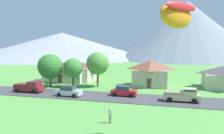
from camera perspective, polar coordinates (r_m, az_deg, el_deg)
name	(u,v)px	position (r m, az deg, el deg)	size (l,w,h in m)	color
road_strip	(118,97)	(35.00, 1.74, -8.07)	(160.00, 6.95, 0.08)	#424247
mountain_central_ridge	(187,31)	(153.37, 19.21, 9.12)	(90.41, 90.41, 39.16)	gray
mountain_west_ridge	(62,45)	(174.98, -13.12, 5.60)	(138.00, 138.00, 20.05)	#8E939E
house_leftmost	(223,77)	(48.05, 27.49, -2.27)	(7.79, 8.05, 4.51)	beige
house_left_center	(74,70)	(53.38, -10.07, -0.79)	(10.44, 7.09, 5.05)	beige
house_right_center	(151,73)	(45.87, 10.25, -1.48)	(7.57, 6.67, 5.46)	beige
house_rightmost	(67,71)	(53.00, -11.84, -1.07)	(10.48, 7.59, 4.69)	beige
tree_near_left	(50,66)	(45.86, -16.13, 0.14)	(5.08, 5.08, 6.77)	brown
tree_left_of_center	(98,64)	(44.00, -3.85, 0.92)	(4.67, 4.67, 7.17)	brown
tree_center	(73,68)	(44.35, -10.33, -0.26)	(3.95, 3.95, 5.94)	brown
parked_car_red_west_end	(124,91)	(35.80, 3.18, -6.42)	(4.24, 2.16, 1.68)	red
parked_car_silver_mid_east	(69,91)	(36.35, -11.41, -6.34)	(4.25, 2.18, 1.68)	#B7BCC1
pickup_truck_maroon_west_side	(30,87)	(41.52, -21.07, -4.89)	(5.24, 2.41, 1.99)	maroon
pickup_truck_sand_east_side	(182,95)	(33.71, 18.21, -7.06)	(5.24, 2.41, 1.99)	#C6B284
kite_flyer_with_kite	(176,16)	(18.11, 16.65, 12.80)	(4.89, 5.64, 11.70)	#3D3D42
watcher_person	(110,115)	(23.36, -0.46, -12.67)	(0.56, 0.24, 1.68)	#70604C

